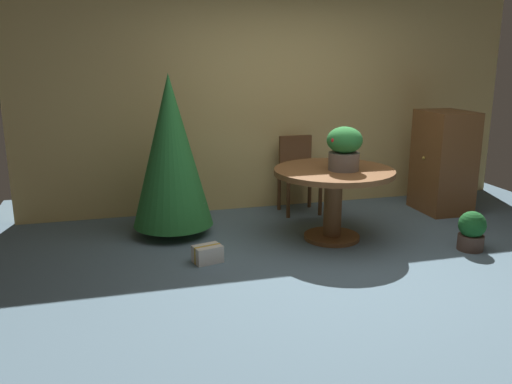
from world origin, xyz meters
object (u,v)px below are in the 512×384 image
Objects in this scene: holiday_tree at (171,151)px; potted_plant at (472,231)px; gift_box_cream at (208,254)px; wooden_cabinet at (443,162)px; round_dining_table at (333,186)px; flower_vase at (344,147)px; wooden_chair_far at (298,169)px.

potted_plant is (2.68, -1.22, -0.68)m from holiday_tree.
gift_box_cream is 0.24× the size of wooden_cabinet.
wooden_cabinet reaches higher than round_dining_table.
flower_vase is 1.76m from wooden_cabinet.
potted_plant is at bearing -55.79° from wooden_chair_far.
wooden_cabinet reaches higher than gift_box_cream.
flower_vase reaches higher than potted_plant.
round_dining_table is 0.72× the size of holiday_tree.
wooden_chair_far is (0.00, 1.05, -0.04)m from round_dining_table.
gift_box_cream is (-1.33, -1.34, -0.43)m from wooden_chair_far.
flower_vase is 1.20m from wooden_chair_far.
flower_vase is at bearing -46.05° from round_dining_table.
round_dining_table is 1.05m from wooden_chair_far.
flower_vase is 1.50× the size of gift_box_cream.
round_dining_table is 3.12× the size of potted_plant.
gift_box_cream is at bearing -167.44° from round_dining_table.
wooden_cabinet reaches higher than flower_vase.
potted_plant is (1.15, -1.69, -0.32)m from wooden_chair_far.
wooden_cabinet is 3.12× the size of potted_plant.
flower_vase is 0.36× the size of wooden_cabinet.
holiday_tree reaches higher than wooden_cabinet.
flower_vase is at bearing -21.97° from holiday_tree.
wooden_chair_far reaches higher than gift_box_cream.
flower_vase is at bearing -156.86° from wooden_cabinet.
round_dining_table is at bearing -90.00° from wooden_chair_far.
holiday_tree reaches higher than flower_vase.
round_dining_table is 1.44m from gift_box_cream.
round_dining_table is at bearing -20.61° from holiday_tree.
wooden_chair_far is at bearing 124.21° from potted_plant.
round_dining_table is 1.37m from potted_plant.
holiday_tree is at bearing 158.03° from flower_vase.
wooden_chair_far is 0.75× the size of wooden_cabinet.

